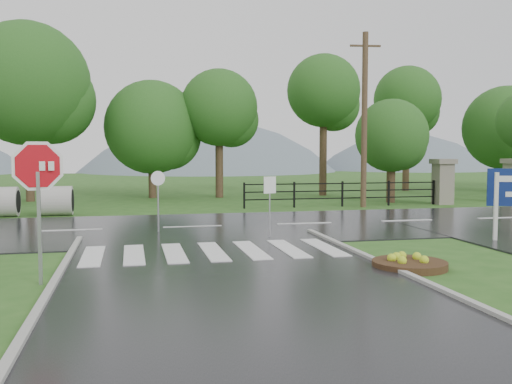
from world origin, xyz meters
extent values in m
plane|color=#2B581D|center=(0.00, 0.00, 0.00)|extent=(120.00, 120.00, 0.00)
cube|color=black|center=(0.00, 10.00, 0.00)|extent=(90.00, 8.00, 0.04)
cube|color=silver|center=(-3.00, 5.00, 0.06)|extent=(0.50, 2.80, 0.02)
cube|color=silver|center=(-2.00, 5.00, 0.06)|extent=(0.50, 2.80, 0.02)
cube|color=silver|center=(-1.00, 5.00, 0.06)|extent=(0.50, 2.80, 0.02)
cube|color=silver|center=(0.00, 5.00, 0.06)|extent=(0.50, 2.80, 0.02)
cube|color=silver|center=(1.00, 5.00, 0.06)|extent=(0.50, 2.80, 0.02)
cube|color=silver|center=(2.00, 5.00, 0.06)|extent=(0.50, 2.80, 0.02)
cube|color=silver|center=(3.00, 5.00, 0.06)|extent=(0.50, 2.80, 0.02)
cube|color=gray|center=(13.00, 16.00, 1.00)|extent=(0.80, 0.80, 2.00)
cube|color=#6B6659|center=(13.00, 16.00, 2.12)|extent=(1.00, 1.00, 0.24)
cube|color=black|center=(7.75, 16.00, 0.40)|extent=(9.50, 0.05, 0.05)
cube|color=black|center=(7.75, 16.00, 0.75)|extent=(9.50, 0.05, 0.05)
cube|color=black|center=(7.75, 16.00, 1.10)|extent=(9.50, 0.05, 0.05)
cube|color=black|center=(3.00, 16.00, 0.60)|extent=(0.08, 0.08, 1.20)
cube|color=black|center=(12.50, 16.00, 0.60)|extent=(0.08, 0.08, 1.20)
sphere|color=slate|center=(8.00, 65.00, -17.28)|extent=(48.00, 48.00, 48.00)
sphere|color=slate|center=(36.00, 65.00, -12.96)|extent=(36.00, 36.00, 36.00)
cylinder|color=#9E9B93|center=(-7.15, 15.00, 0.60)|extent=(1.30, 1.20, 1.20)
cylinder|color=#9E9B93|center=(-5.05, 15.00, 0.60)|extent=(1.30, 1.20, 1.20)
cube|color=#939399|center=(-3.82, 2.34, 1.12)|extent=(0.07, 0.07, 2.24)
cylinder|color=white|center=(-3.82, 2.36, 2.35)|extent=(1.29, 0.40, 1.34)
cylinder|color=#B90C16|center=(-3.82, 2.34, 2.35)|extent=(1.13, 0.36, 1.17)
cube|color=silver|center=(8.29, 5.14, 1.01)|extent=(0.13, 0.13, 2.02)
cylinder|color=#332111|center=(4.06, 2.22, 0.08)|extent=(1.67, 1.67, 0.17)
cube|color=#939399|center=(2.03, 7.19, 0.88)|extent=(0.04, 0.04, 1.76)
cube|color=white|center=(2.03, 7.17, 1.62)|extent=(0.40, 0.15, 0.51)
cylinder|color=#939399|center=(-1.20, 8.98, 0.93)|extent=(0.06, 0.06, 1.86)
cylinder|color=white|center=(-1.20, 8.96, 1.77)|extent=(0.46, 0.14, 0.47)
cylinder|color=#473523|center=(8.60, 15.50, 4.05)|extent=(0.27, 0.27, 8.09)
cube|color=brown|center=(8.60, 15.50, 7.46)|extent=(1.44, 0.26, 0.09)
cylinder|color=#3D2B1C|center=(10.95, 17.50, 1.42)|extent=(0.45, 0.45, 2.85)
sphere|color=#205319|center=(10.95, 17.50, 3.42)|extent=(3.71, 3.71, 3.71)
camera|label=1|loc=(-2.05, -9.41, 2.65)|focal=40.00mm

